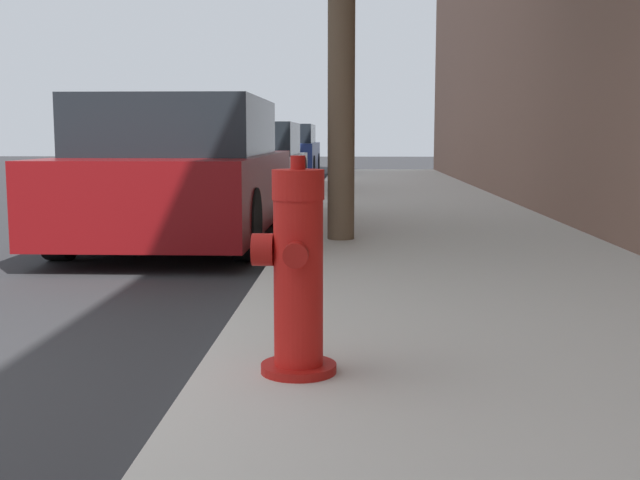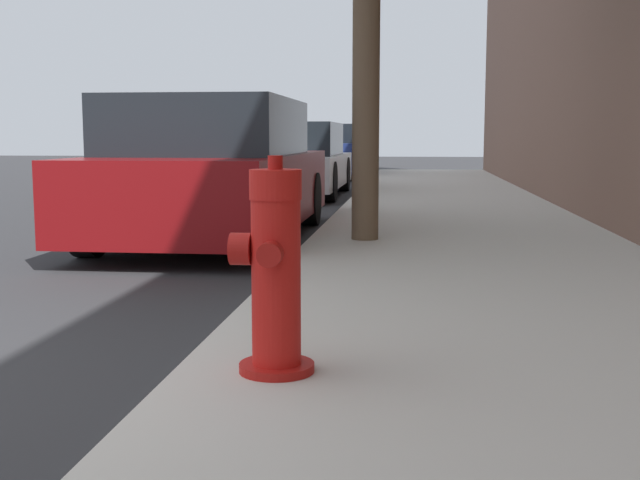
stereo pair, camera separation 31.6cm
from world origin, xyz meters
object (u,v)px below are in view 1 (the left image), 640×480
at_px(parked_car_mid, 250,161).
at_px(fire_hydrant, 297,274).
at_px(parked_car_near, 185,173).
at_px(parked_car_far, 282,152).

bearing_deg(parked_car_mid, fire_hydrant, -81.70).
xyz_separation_m(fire_hydrant, parked_car_near, (-1.53, 5.15, 0.16)).
bearing_deg(fire_hydrant, parked_car_far, 95.30).
relative_size(parked_car_near, parked_car_far, 1.07).
relative_size(fire_hydrant, parked_car_far, 0.20).
bearing_deg(parked_car_far, fire_hydrant, -84.70).
height_order(parked_car_near, parked_car_far, parked_car_near).
bearing_deg(parked_car_near, parked_car_far, 90.63).
xyz_separation_m(fire_hydrant, parked_car_mid, (-1.66, 11.35, 0.10)).
bearing_deg(parked_car_near, parked_car_mid, 91.15).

